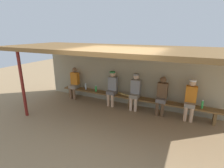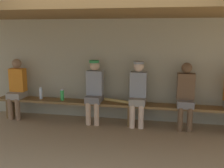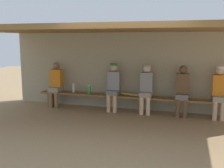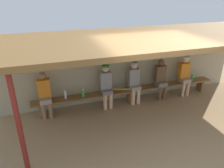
{
  "view_description": "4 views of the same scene",
  "coord_description": "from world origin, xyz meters",
  "px_view_note": "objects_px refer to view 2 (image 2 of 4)",
  "views": [
    {
      "loc": [
        1.95,
        -4.2,
        2.76
      ],
      "look_at": [
        -0.67,
        1.33,
        0.93
      ],
      "focal_mm": 27.79,
      "sensor_mm": 36.0,
      "label": 1
    },
    {
      "loc": [
        0.68,
        -3.82,
        1.94
      ],
      "look_at": [
        -0.35,
        1.34,
        0.9
      ],
      "focal_mm": 43.04,
      "sensor_mm": 36.0,
      "label": 2
    },
    {
      "loc": [
        1.24,
        -5.5,
        1.99
      ],
      "look_at": [
        -0.78,
        1.42,
        0.79
      ],
      "focal_mm": 42.53,
      "sensor_mm": 36.0,
      "label": 3
    },
    {
      "loc": [
        -2.44,
        -4.14,
        3.44
      ],
      "look_at": [
        -0.63,
        1.42,
        0.79
      ],
      "focal_mm": 34.45,
      "sensor_mm": 36.0,
      "label": 4
    }
  ],
  "objects_px": {
    "water_bottle_blue": "(62,95)",
    "water_bottle_clear": "(41,93)",
    "baseball_bat": "(121,102)",
    "player_in_white": "(186,93)",
    "bench": "(130,107)",
    "player_near_post": "(94,89)",
    "player_in_red": "(17,86)",
    "player_in_blue": "(138,90)"
  },
  "relations": [
    {
      "from": "player_near_post",
      "to": "player_in_white",
      "type": "height_order",
      "value": "player_near_post"
    },
    {
      "from": "bench",
      "to": "baseball_bat",
      "type": "xyz_separation_m",
      "value": [
        -0.2,
        -0.0,
        0.11
      ]
    },
    {
      "from": "player_in_blue",
      "to": "baseball_bat",
      "type": "xyz_separation_m",
      "value": [
        -0.35,
        -0.0,
        -0.25
      ]
    },
    {
      "from": "bench",
      "to": "player_in_red",
      "type": "height_order",
      "value": "player_in_red"
    },
    {
      "from": "bench",
      "to": "player_in_white",
      "type": "height_order",
      "value": "player_in_white"
    },
    {
      "from": "water_bottle_blue",
      "to": "water_bottle_clear",
      "type": "bearing_deg",
      "value": 175.61
    },
    {
      "from": "bench",
      "to": "player_near_post",
      "type": "bearing_deg",
      "value": 179.74
    },
    {
      "from": "player_near_post",
      "to": "water_bottle_blue",
      "type": "xyz_separation_m",
      "value": [
        -0.72,
        -0.02,
        -0.17
      ]
    },
    {
      "from": "water_bottle_clear",
      "to": "player_in_white",
      "type": "bearing_deg",
      "value": -0.32
    },
    {
      "from": "water_bottle_blue",
      "to": "player_in_white",
      "type": "bearing_deg",
      "value": 0.49
    },
    {
      "from": "player_in_red",
      "to": "player_in_white",
      "type": "bearing_deg",
      "value": 0.0
    },
    {
      "from": "player_in_white",
      "to": "water_bottle_blue",
      "type": "bearing_deg",
      "value": -179.51
    },
    {
      "from": "water_bottle_clear",
      "to": "player_near_post",
      "type": "bearing_deg",
      "value": -0.78
    },
    {
      "from": "player_in_red",
      "to": "baseball_bat",
      "type": "height_order",
      "value": "player_in_red"
    },
    {
      "from": "player_in_red",
      "to": "player_in_white",
      "type": "height_order",
      "value": "same"
    },
    {
      "from": "bench",
      "to": "player_near_post",
      "type": "relative_size",
      "value": 4.46
    },
    {
      "from": "player_in_blue",
      "to": "player_in_white",
      "type": "height_order",
      "value": "player_in_blue"
    },
    {
      "from": "water_bottle_clear",
      "to": "baseball_bat",
      "type": "xyz_separation_m",
      "value": [
        1.81,
        -0.02,
        -0.09
      ]
    },
    {
      "from": "water_bottle_blue",
      "to": "player_in_red",
      "type": "bearing_deg",
      "value": 178.82
    },
    {
      "from": "player_near_post",
      "to": "player_in_blue",
      "type": "relative_size",
      "value": 1.0
    },
    {
      "from": "player_in_blue",
      "to": "water_bottle_clear",
      "type": "height_order",
      "value": "player_in_blue"
    },
    {
      "from": "bench",
      "to": "water_bottle_blue",
      "type": "relative_size",
      "value": 24.49
    },
    {
      "from": "water_bottle_clear",
      "to": "player_in_blue",
      "type": "bearing_deg",
      "value": -0.45
    },
    {
      "from": "player_near_post",
      "to": "water_bottle_clear",
      "type": "distance_m",
      "value": 1.25
    },
    {
      "from": "player_near_post",
      "to": "player_in_blue",
      "type": "height_order",
      "value": "same"
    },
    {
      "from": "player_in_white",
      "to": "water_bottle_clear",
      "type": "height_order",
      "value": "player_in_white"
    },
    {
      "from": "bench",
      "to": "player_near_post",
      "type": "height_order",
      "value": "player_near_post"
    },
    {
      "from": "water_bottle_blue",
      "to": "water_bottle_clear",
      "type": "xyz_separation_m",
      "value": [
        -0.52,
        0.04,
        0.01
      ]
    },
    {
      "from": "bench",
      "to": "water_bottle_blue",
      "type": "xyz_separation_m",
      "value": [
        -1.49,
        -0.02,
        0.19
      ]
    },
    {
      "from": "bench",
      "to": "player_in_white",
      "type": "relative_size",
      "value": 4.49
    },
    {
      "from": "player_in_red",
      "to": "player_in_blue",
      "type": "height_order",
      "value": "player_in_blue"
    },
    {
      "from": "player_in_white",
      "to": "water_bottle_blue",
      "type": "distance_m",
      "value": 2.6
    },
    {
      "from": "player_in_red",
      "to": "player_in_blue",
      "type": "bearing_deg",
      "value": 0.01
    },
    {
      "from": "baseball_bat",
      "to": "bench",
      "type": "bearing_deg",
      "value": 18.16
    },
    {
      "from": "baseball_bat",
      "to": "player_in_white",
      "type": "bearing_deg",
      "value": 18.3
    },
    {
      "from": "player_in_white",
      "to": "player_in_red",
      "type": "bearing_deg",
      "value": 180.0
    },
    {
      "from": "player_in_red",
      "to": "player_in_blue",
      "type": "distance_m",
      "value": 2.72
    },
    {
      "from": "player_in_blue",
      "to": "water_bottle_blue",
      "type": "relative_size",
      "value": 5.49
    },
    {
      "from": "player_in_white",
      "to": "water_bottle_clear",
      "type": "relative_size",
      "value": 5.07
    },
    {
      "from": "player_in_red",
      "to": "water_bottle_clear",
      "type": "relative_size",
      "value": 5.07
    },
    {
      "from": "water_bottle_clear",
      "to": "player_in_red",
      "type": "bearing_deg",
      "value": -178.23
    },
    {
      "from": "player_near_post",
      "to": "water_bottle_blue",
      "type": "relative_size",
      "value": 5.49
    }
  ]
}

